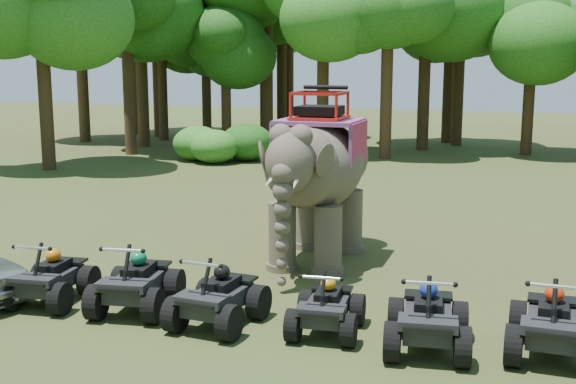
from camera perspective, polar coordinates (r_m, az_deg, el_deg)
name	(u,v)px	position (r m, az deg, el deg)	size (l,w,h in m)	color
ground	(270,301)	(13.87, -1.46, -8.60)	(110.00, 110.00, 0.00)	#47381E
elephant	(318,175)	(16.21, 2.39, 1.31)	(2.06, 4.67, 3.93)	brown
atv_0	(50,271)	(14.30, -18.30, -5.93)	(1.23, 1.69, 1.25)	black
atv_1	(136,275)	(13.47, -11.92, -6.45)	(1.31, 1.80, 1.33)	black
atv_2	(218,289)	(12.53, -5.56, -7.66)	(1.26, 1.73, 1.28)	black
atv_3	(327,300)	(12.17, 3.08, -8.52)	(1.13, 1.55, 1.15)	black
atv_4	(428,310)	(11.66, 11.01, -9.13)	(1.29, 1.77, 1.31)	black
atv_5	(553,315)	(11.92, 20.22, -9.08)	(1.32, 1.81, 1.34)	black
tree_0	(425,51)	(37.58, 10.79, 10.92)	(7.00, 7.00, 10.00)	#195114
tree_1	(530,73)	(36.67, 18.60, 8.91)	(5.50, 5.50, 7.85)	#195114
tree_24	(43,65)	(31.62, -18.77, 9.49)	(6.07, 6.07, 8.67)	#195114
tree_25	(128,69)	(35.78, -12.54, 9.48)	(5.76, 5.76, 8.23)	#195114
tree_26	(226,82)	(37.25, -4.94, 8.68)	(4.82, 4.82, 6.89)	#195114
tree_27	(323,57)	(35.65, 2.79, 10.59)	(6.53, 6.53, 9.33)	#195114
tree_28	(81,48)	(42.20, -16.06, 10.88)	(7.26, 7.26, 10.37)	#195114
tree_29	(265,47)	(43.31, -1.84, 11.41)	(7.44, 7.44, 10.63)	#195114
tree_30	(162,68)	(42.05, -9.94, 9.64)	(5.74, 5.74, 8.20)	#195114
tree_32	(157,58)	(43.95, -10.32, 10.38)	(6.52, 6.52, 9.32)	#195114
tree_33	(282,50)	(43.83, -0.49, 11.19)	(7.21, 7.21, 10.30)	#195114
tree_34	(289,53)	(44.11, 0.06, 10.93)	(6.94, 6.94, 9.92)	#195114
tree_35	(459,63)	(39.70, 13.40, 9.88)	(6.13, 6.13, 8.75)	#195114
tree_36	(267,59)	(38.37, -1.64, 10.49)	(6.45, 6.45, 9.21)	#195114
tree_38	(387,67)	(33.73, 7.83, 9.74)	(5.88, 5.88, 8.40)	#195114
tree_39	(141,46)	(39.01, -11.55, 11.21)	(7.33, 7.33, 10.47)	#195114
tree_40	(135,47)	(45.58, -11.99, 11.11)	(7.40, 7.40, 10.58)	#195114
tree_42	(206,71)	(42.59, -6.50, 9.49)	(5.49, 5.49, 7.84)	#195114
tree_43	(449,62)	(41.07, 12.61, 10.02)	(6.23, 6.23, 8.90)	#195114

